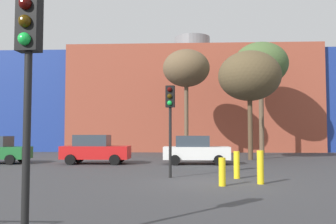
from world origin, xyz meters
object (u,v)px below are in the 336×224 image
Objects in this scene: traffic_light_near_left at (28,61)px; bollard_yellow_0 at (222,172)px; traffic_light_island at (170,110)px; parked_car_2 at (195,150)px; bollard_yellow_2 at (260,167)px; bare_tree_2 at (261,65)px; bare_tree_1 at (186,69)px; parked_car_1 at (95,149)px; bare_tree_0 at (250,76)px; bollard_yellow_1 at (237,165)px.

bollard_yellow_0 is at bearing 157.80° from traffic_light_near_left.
bollard_yellow_0 is at bearing 47.34° from traffic_light_island.
parked_car_2 is 9.36m from bollard_yellow_0.
traffic_light_island is at bearing 128.62° from bollard_yellow_0.
parked_car_2 is 3.26× the size of bollard_yellow_2.
bare_tree_1 is at bearing -171.74° from bare_tree_2.
bare_tree_2 is (6.33, 0.92, 0.47)m from bare_tree_1.
traffic_light_island is at bearing -92.61° from bare_tree_1.
parked_car_1 is at bearing -165.08° from traffic_light_near_left.
bare_tree_0 is 12.58m from bollard_yellow_1.
bollard_yellow_1 is at bearing 110.63° from bollard_yellow_2.
bare_tree_1 is at bearing 179.03° from traffic_light_near_left.
parked_car_1 is at bearing -141.37° from bare_tree_2.
bare_tree_1 is (0.71, 15.51, 4.42)m from traffic_light_island.
bare_tree_0 reaches higher than parked_car_1.
bare_tree_2 is (7.04, 16.43, 4.89)m from traffic_light_island.
parked_car_1 reaches higher than bollard_yellow_2.
bare_tree_1 is at bearing 57.16° from parked_car_1.
bare_tree_0 is 0.87× the size of bare_tree_1.
bare_tree_2 reaches higher than parked_car_1.
parked_car_1 is 1.06× the size of traffic_light_island.
bare_tree_0 reaches higher than bollard_yellow_0.
bollard_yellow_1 is (-4.35, -16.57, -7.14)m from bare_tree_2.
bollard_yellow_0 is at bearing -103.73° from bare_tree_0.
bollard_yellow_2 is (2.61, -17.31, -6.62)m from bare_tree_1.
parked_car_2 is at bearing 178.80° from traffic_light_island.
parked_car_1 is 0.45× the size of bare_tree_1.
traffic_light_near_left is 25.71m from bare_tree_1.
bollard_yellow_0 is (-5.15, -18.81, -7.20)m from bare_tree_2.
bare_tree_1 reaches higher than parked_car_2.
parked_car_1 is 17.05m from traffic_light_near_left.
traffic_light_near_left is at bearing -117.01° from bollard_yellow_0.
parked_car_1 is 6.03m from parked_car_2.
traffic_light_near_left is 8.59m from bollard_yellow_0.
bollard_yellow_2 is at bearing -69.37° from bollard_yellow_1.
traffic_light_near_left is 9.88m from traffic_light_island.
bare_tree_1 reaches higher than bollard_yellow_0.
parked_car_2 is at bearing -121.57° from bare_tree_2.
parked_car_1 reaches higher than bollard_yellow_1.
traffic_light_island is 16.15m from bare_tree_1.
bare_tree_0 is at bearing 81.79° from bollard_yellow_2.
traffic_light_island is 3.17× the size of bollard_yellow_2.
parked_car_2 is 1.03× the size of traffic_light_island.
bollard_yellow_1 is at bearing 70.30° from bollard_yellow_0.
bare_tree_0 is at bearing 166.11° from traffic_light_near_left.
bollard_yellow_2 is (2.10, -8.75, -0.24)m from parked_car_2.
traffic_light_near_left is 28.02m from bare_tree_2.
bollard_yellow_2 is (1.42, 0.58, 0.11)m from bollard_yellow_0.
bare_tree_1 is 17.13m from bollard_yellow_1.
bare_tree_1 is at bearing 93.80° from bollard_yellow_0.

